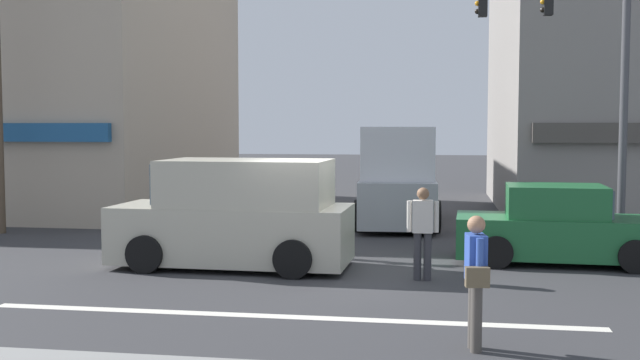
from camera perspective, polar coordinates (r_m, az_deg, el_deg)
name	(u,v)px	position (r m, az deg, el deg)	size (l,w,h in m)	color
ground_plane	(322,271)	(14.38, 0.19, -6.95)	(120.00, 120.00, 0.00)	#333335
lane_marking_stripe	(286,317)	(11.02, -2.64, -10.36)	(9.00, 0.24, 0.01)	silver
building_left_block	(6,73)	(28.95, -22.79, 7.56)	(13.79, 11.82, 9.34)	tan
utility_pole_far_right	(617,81)	(23.05, 21.67, 7.05)	(1.40, 0.22, 7.82)	brown
traffic_light_mast	(579,63)	(17.93, 19.16, 8.41)	(4.89, 0.25, 6.20)	#47474C
sedan_crossing_leftbound	(559,228)	(15.85, 17.75, -3.51)	(4.17, 2.01, 1.58)	#1E6033
box_truck_approaching_near	(398,180)	(21.11, 5.95, -0.02)	(2.45, 5.69, 2.75)	#999EA3
van_parked_curbside	(237,216)	(14.74, -6.36, -2.75)	(4.65, 2.14, 2.11)	#B7B29E
pedestrian_foreground_with_bag	(476,274)	(9.40, 11.78, -7.04)	(0.29, 0.68, 1.67)	#4C4742
pedestrian_mid_crossing	(423,228)	(13.52, 7.83, -3.62)	(0.57, 0.22, 1.67)	#333338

